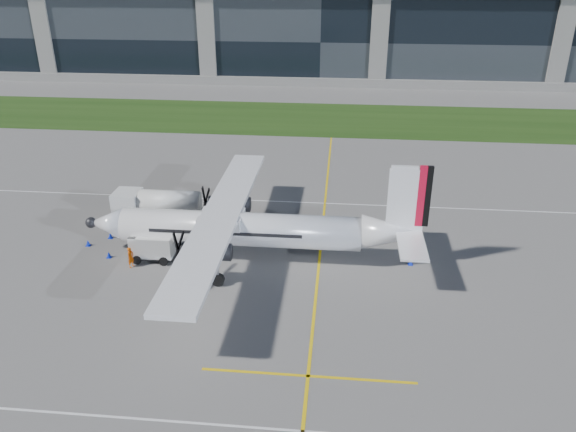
# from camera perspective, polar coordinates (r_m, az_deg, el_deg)

# --- Properties ---
(ground) EXTENTS (400.00, 400.00, 0.00)m
(ground) POSITION_cam_1_polar(r_m,az_deg,el_deg) (73.65, 2.09, 8.24)
(ground) COLOR #585654
(ground) RESTS_ON ground
(grass_strip) EXTENTS (400.00, 18.00, 0.04)m
(grass_strip) POSITION_cam_1_polar(r_m,az_deg,el_deg) (81.33, 2.46, 9.87)
(grass_strip) COLOR #1C3A10
(grass_strip) RESTS_ON ground
(terminal_building) EXTENTS (120.00, 20.00, 15.00)m
(terminal_building) POSITION_cam_1_polar(r_m,az_deg,el_deg) (111.34, 3.57, 17.87)
(terminal_building) COLOR black
(terminal_building) RESTS_ON ground
(tree_line) EXTENTS (400.00, 6.00, 6.00)m
(tree_line) POSITION_cam_1_polar(r_m,az_deg,el_deg) (171.43, 4.42, 18.81)
(tree_line) COLOR black
(tree_line) RESTS_ON ground
(yellow_taxiway_centerline) EXTENTS (0.20, 70.00, 0.01)m
(yellow_taxiway_centerline) POSITION_cam_1_polar(r_m,az_deg,el_deg) (45.64, 3.38, -2.71)
(yellow_taxiway_centerline) COLOR yellow
(yellow_taxiway_centerline) RESTS_ON ground
(turboprop_aircraft) EXTENTS (25.63, 26.58, 7.97)m
(turboprop_aircraft) POSITION_cam_1_polar(r_m,az_deg,el_deg) (41.54, -3.64, 0.48)
(turboprop_aircraft) COLOR white
(turboprop_aircraft) RESTS_ON ground
(fuel_tanker_truck) EXTENTS (7.91, 2.57, 2.97)m
(fuel_tanker_truck) POSITION_cam_1_polar(r_m,az_deg,el_deg) (49.87, -13.71, 0.97)
(fuel_tanker_truck) COLOR silver
(fuel_tanker_truck) RESTS_ON ground
(baggage_tug) EXTENTS (3.43, 2.06, 2.06)m
(baggage_tug) POSITION_cam_1_polar(r_m,az_deg,el_deg) (43.97, -13.53, -3.05)
(baggage_tug) COLOR silver
(baggage_tug) RESTS_ON ground
(ground_crew_person) EXTENTS (0.76, 0.89, 1.84)m
(ground_crew_person) POSITION_cam_1_polar(r_m,az_deg,el_deg) (43.32, -15.71, -3.92)
(ground_crew_person) COLOR #F25907
(ground_crew_person) RESTS_ON ground
(safety_cone_nose_stbd) EXTENTS (0.36, 0.36, 0.50)m
(safety_cone_nose_stbd) POSITION_cam_1_polar(r_m,az_deg,el_deg) (48.43, -17.60, -1.89)
(safety_cone_nose_stbd) COLOR #0B23C5
(safety_cone_nose_stbd) RESTS_ON ground
(safety_cone_tail) EXTENTS (0.36, 0.36, 0.50)m
(safety_cone_tail) POSITION_cam_1_polar(r_m,az_deg,el_deg) (43.30, 12.34, -4.56)
(safety_cone_tail) COLOR #0B23C5
(safety_cone_tail) RESTS_ON ground
(safety_cone_fwd) EXTENTS (0.36, 0.36, 0.50)m
(safety_cone_fwd) POSITION_cam_1_polar(r_m,az_deg,el_deg) (47.75, -19.65, -2.59)
(safety_cone_fwd) COLOR #0B23C5
(safety_cone_fwd) RESTS_ON ground
(safety_cone_nose_port) EXTENTS (0.36, 0.36, 0.50)m
(safety_cone_nose_port) POSITION_cam_1_polar(r_m,az_deg,el_deg) (45.42, -17.74, -3.76)
(safety_cone_nose_port) COLOR #0B23C5
(safety_cone_nose_port) RESTS_ON ground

